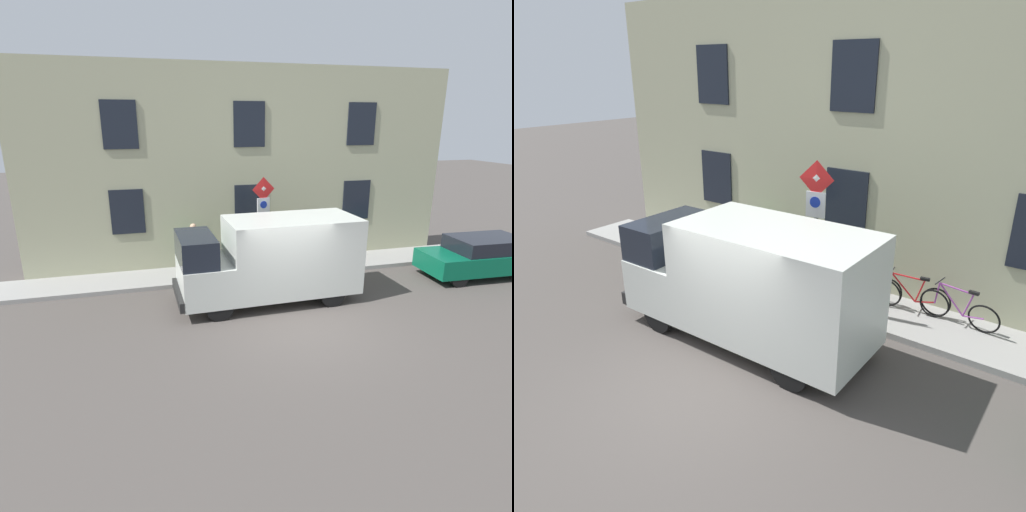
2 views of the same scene
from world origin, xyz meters
The scene contains 11 objects.
ground_plane centered at (0.00, 0.00, 0.00)m, with size 80.00×80.00×0.00m, color #49433F.
sidewalk_slab centered at (4.32, 0.00, 0.07)m, with size 1.74×17.41×0.14m, color gray.
building_facade centered at (5.54, 0.00, 3.50)m, with size 0.75×15.41×7.00m.
sign_post_stacked centered at (3.67, -0.07, 2.29)m, with size 0.18×0.56×3.18m.
delivery_van centered at (1.75, 0.21, 1.33)m, with size 2.10×5.37×2.50m.
parked_hatchback centered at (1.90, -7.40, 0.73)m, with size 1.93×4.08×1.38m.
bicycle_purple centered at (4.64, -3.07, 0.51)m, with size 0.46×1.72×0.89m.
bicycle_red centered at (4.64, -2.03, 0.51)m, with size 0.50×1.71×0.89m.
bicycle_blue centered at (4.64, -0.99, 0.51)m, with size 0.46×1.71×0.89m.
pedestrian centered at (4.51, 2.14, 1.07)m, with size 0.47×0.41×1.72m.
litter_bin centered at (3.80, 0.25, 0.59)m, with size 0.44×0.44×0.90m, color #2D5133.
Camera 1 is at (-9.59, 3.78, 5.19)m, focal length 30.01 mm.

